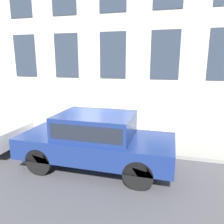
{
  "coord_description": "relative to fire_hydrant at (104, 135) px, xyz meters",
  "views": [
    {
      "loc": [
        -7.38,
        -2.7,
        3.33
      ],
      "look_at": [
        0.56,
        -0.5,
        1.4
      ],
      "focal_mm": 35.0,
      "sensor_mm": 36.0,
      "label": 1
    }
  ],
  "objects": [
    {
      "name": "ground_plane",
      "position": [
        -0.4,
        0.23,
        -0.47
      ],
      "size": [
        80.0,
        80.0,
        0.0
      ],
      "primitive_type": "plane",
      "color": "#47474C"
    },
    {
      "name": "sidewalk",
      "position": [
        0.86,
        0.23,
        -0.41
      ],
      "size": [
        2.52,
        60.0,
        0.13
      ],
      "color": "gray",
      "rests_on": "ground_plane"
    },
    {
      "name": "person",
      "position": [
        0.32,
        -0.54,
        0.33
      ],
      "size": [
        0.27,
        0.18,
        1.12
      ],
      "rotation": [
        0.0,
        0.0,
        -0.32
      ],
      "color": "navy",
      "rests_on": "sidewalk"
    },
    {
      "name": "building_facade",
      "position": [
        2.27,
        0.23,
        3.53
      ],
      "size": [
        0.33,
        40.0,
        7.99
      ],
      "color": "beige",
      "rests_on": "ground_plane"
    },
    {
      "name": "fire_hydrant",
      "position": [
        0.0,
        0.0,
        0.0
      ],
      "size": [
        0.29,
        0.41,
        0.67
      ],
      "color": "gold",
      "rests_on": "sidewalk"
    },
    {
      "name": "parked_car_navy_near",
      "position": [
        -1.69,
        -0.25,
        0.51
      ],
      "size": [
        2.0,
        4.79,
        1.75
      ],
      "color": "black",
      "rests_on": "ground_plane"
    }
  ]
}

